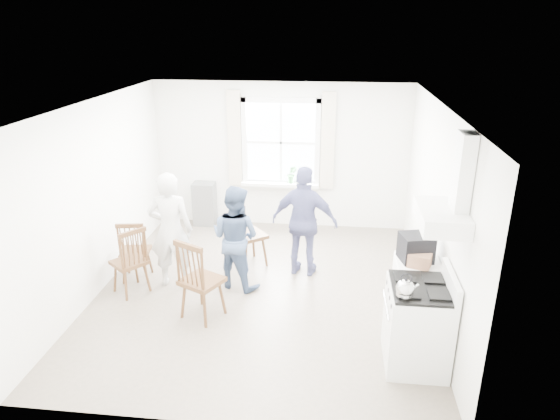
{
  "coord_description": "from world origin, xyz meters",
  "views": [
    {
      "loc": [
        0.94,
        -6.08,
        3.56
      ],
      "look_at": [
        0.24,
        0.2,
        1.15
      ],
      "focal_mm": 32.0,
      "sensor_mm": 36.0,
      "label": 1
    }
  ],
  "objects_px": {
    "stereo_stack": "(416,248)",
    "person_mid": "(235,237)",
    "windsor_chair_c": "(132,255)",
    "person_left": "(171,230)",
    "gas_stove": "(418,324)",
    "windsor_chair_a": "(133,245)",
    "windsor_chair_b": "(194,273)",
    "low_cabinet": "(415,295)",
    "person_right": "(305,222)"
  },
  "relations": [
    {
      "from": "person_left",
      "to": "windsor_chair_b",
      "type": "bearing_deg",
      "value": 117.94
    },
    {
      "from": "person_left",
      "to": "windsor_chair_c",
      "type": "bearing_deg",
      "value": 31.4
    },
    {
      "from": "person_left",
      "to": "person_mid",
      "type": "relative_size",
      "value": 1.13
    },
    {
      "from": "person_left",
      "to": "stereo_stack",
      "type": "bearing_deg",
      "value": 162.77
    },
    {
      "from": "windsor_chair_c",
      "to": "person_left",
      "type": "distance_m",
      "value": 0.61
    },
    {
      "from": "gas_stove",
      "to": "windsor_chair_c",
      "type": "height_order",
      "value": "gas_stove"
    },
    {
      "from": "low_cabinet",
      "to": "person_mid",
      "type": "height_order",
      "value": "person_mid"
    },
    {
      "from": "person_left",
      "to": "person_right",
      "type": "xyz_separation_m",
      "value": [
        1.82,
        0.54,
        -0.01
      ]
    },
    {
      "from": "person_right",
      "to": "windsor_chair_b",
      "type": "bearing_deg",
      "value": 58.06
    },
    {
      "from": "low_cabinet",
      "to": "windsor_chair_c",
      "type": "xyz_separation_m",
      "value": [
        -3.7,
        0.38,
        0.15
      ]
    },
    {
      "from": "low_cabinet",
      "to": "person_right",
      "type": "bearing_deg",
      "value": 138.69
    },
    {
      "from": "stereo_stack",
      "to": "person_right",
      "type": "xyz_separation_m",
      "value": [
        -1.39,
        1.22,
        -0.23
      ]
    },
    {
      "from": "stereo_stack",
      "to": "windsor_chair_b",
      "type": "xyz_separation_m",
      "value": [
        -2.64,
        -0.19,
        -0.39
      ]
    },
    {
      "from": "windsor_chair_c",
      "to": "person_right",
      "type": "distance_m",
      "value": 2.45
    },
    {
      "from": "windsor_chair_a",
      "to": "windsor_chair_c",
      "type": "distance_m",
      "value": 0.37
    },
    {
      "from": "windsor_chair_c",
      "to": "person_left",
      "type": "relative_size",
      "value": 0.59
    },
    {
      "from": "windsor_chair_c",
      "to": "person_right",
      "type": "height_order",
      "value": "person_right"
    },
    {
      "from": "stereo_stack",
      "to": "windsor_chair_b",
      "type": "distance_m",
      "value": 2.68
    },
    {
      "from": "person_right",
      "to": "gas_stove",
      "type": "bearing_deg",
      "value": 134.59
    },
    {
      "from": "windsor_chair_b",
      "to": "person_left",
      "type": "xyz_separation_m",
      "value": [
        -0.57,
        0.86,
        0.17
      ]
    },
    {
      "from": "low_cabinet",
      "to": "windsor_chair_b",
      "type": "bearing_deg",
      "value": -176.74
    },
    {
      "from": "windsor_chair_c",
      "to": "person_right",
      "type": "relative_size",
      "value": 0.6
    },
    {
      "from": "gas_stove",
      "to": "windsor_chair_c",
      "type": "distance_m",
      "value": 3.79
    },
    {
      "from": "low_cabinet",
      "to": "person_mid",
      "type": "xyz_separation_m",
      "value": [
        -2.36,
        0.78,
        0.3
      ]
    },
    {
      "from": "windsor_chair_c",
      "to": "person_mid",
      "type": "height_order",
      "value": "person_mid"
    },
    {
      "from": "windsor_chair_c",
      "to": "stereo_stack",
      "type": "bearing_deg",
      "value": -5.33
    },
    {
      "from": "stereo_stack",
      "to": "person_right",
      "type": "distance_m",
      "value": 1.86
    },
    {
      "from": "person_left",
      "to": "person_mid",
      "type": "bearing_deg",
      "value": 179.41
    },
    {
      "from": "gas_stove",
      "to": "low_cabinet",
      "type": "distance_m",
      "value": 0.7
    },
    {
      "from": "windsor_chair_c",
      "to": "person_mid",
      "type": "xyz_separation_m",
      "value": [
        1.34,
        0.41,
        0.14
      ]
    },
    {
      "from": "low_cabinet",
      "to": "windsor_chair_b",
      "type": "relative_size",
      "value": 0.82
    },
    {
      "from": "windsor_chair_b",
      "to": "person_left",
      "type": "height_order",
      "value": "person_left"
    },
    {
      "from": "stereo_stack",
      "to": "person_right",
      "type": "height_order",
      "value": "person_right"
    },
    {
      "from": "windsor_chair_a",
      "to": "windsor_chair_b",
      "type": "distance_m",
      "value": 1.44
    },
    {
      "from": "windsor_chair_a",
      "to": "person_right",
      "type": "xyz_separation_m",
      "value": [
        2.4,
        0.54,
        0.25
      ]
    },
    {
      "from": "windsor_chair_a",
      "to": "person_left",
      "type": "height_order",
      "value": "person_left"
    },
    {
      "from": "stereo_stack",
      "to": "person_left",
      "type": "relative_size",
      "value": 0.25
    },
    {
      "from": "gas_stove",
      "to": "windsor_chair_a",
      "type": "relative_size",
      "value": 1.19
    },
    {
      "from": "gas_stove",
      "to": "windsor_chair_a",
      "type": "bearing_deg",
      "value": 159.3
    },
    {
      "from": "windsor_chair_a",
      "to": "person_right",
      "type": "relative_size",
      "value": 0.57
    },
    {
      "from": "gas_stove",
      "to": "windsor_chair_b",
      "type": "bearing_deg",
      "value": 168.17
    },
    {
      "from": "windsor_chair_a",
      "to": "person_left",
      "type": "xyz_separation_m",
      "value": [
        0.58,
        -0.01,
        0.26
      ]
    },
    {
      "from": "stereo_stack",
      "to": "person_mid",
      "type": "relative_size",
      "value": 0.28
    },
    {
      "from": "windsor_chair_b",
      "to": "windsor_chair_c",
      "type": "bearing_deg",
      "value": 152.53
    },
    {
      "from": "windsor_chair_b",
      "to": "windsor_chair_c",
      "type": "relative_size",
      "value": 1.11
    },
    {
      "from": "windsor_chair_a",
      "to": "person_right",
      "type": "bearing_deg",
      "value": 12.57
    },
    {
      "from": "gas_stove",
      "to": "stereo_stack",
      "type": "xyz_separation_m",
      "value": [
        0.03,
        0.73,
        0.58
      ]
    },
    {
      "from": "low_cabinet",
      "to": "person_mid",
      "type": "bearing_deg",
      "value": 161.59
    },
    {
      "from": "stereo_stack",
      "to": "windsor_chair_b",
      "type": "height_order",
      "value": "stereo_stack"
    },
    {
      "from": "gas_stove",
      "to": "windsor_chair_c",
      "type": "xyz_separation_m",
      "value": [
        -3.63,
        1.08,
        0.12
      ]
    }
  ]
}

